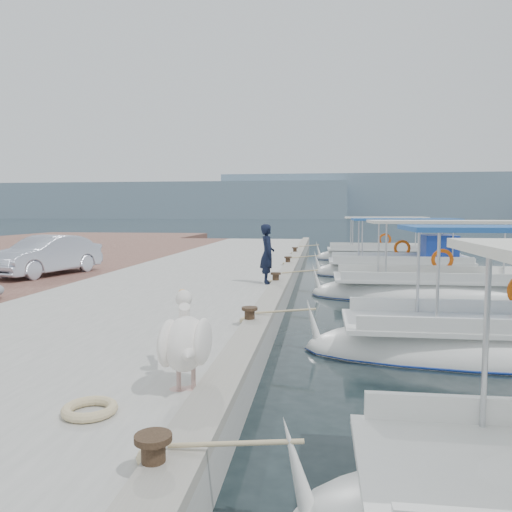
{
  "coord_description": "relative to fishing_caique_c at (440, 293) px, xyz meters",
  "views": [
    {
      "loc": [
        0.86,
        -11.91,
        2.46
      ],
      "look_at": [
        -1.0,
        2.33,
        1.2
      ],
      "focal_mm": 35.0,
      "sensor_mm": 36.0,
      "label": 1
    }
  ],
  "objects": [
    {
      "name": "fisherman",
      "position": [
        -4.9,
        -1.25,
        1.2
      ],
      "size": [
        0.53,
        0.68,
        1.64
      ],
      "primitive_type": "imported",
      "rotation": [
        0.0,
        0.0,
        1.82
      ],
      "color": "black",
      "rests_on": "concrete_quay"
    },
    {
      "name": "fishing_caique_d",
      "position": [
        -0.32,
        5.05,
        0.07
      ],
      "size": [
        6.56,
        2.34,
        2.83
      ],
      "color": "white",
      "rests_on": "ground"
    },
    {
      "name": "cobblestone_strip",
      "position": [
        -12.3,
        2.08,
        0.13
      ],
      "size": [
        4.0,
        40.0,
        0.5
      ],
      "primitive_type": "cube",
      "color": "brown",
      "rests_on": "ground"
    },
    {
      "name": "distant_hills",
      "position": [
        25.31,
        198.58,
        7.49
      ],
      "size": [
        330.0,
        60.0,
        18.0
      ],
      "color": "gray",
      "rests_on": "ground"
    },
    {
      "name": "fishing_caique_c",
      "position": [
        0.0,
        0.0,
        0.0
      ],
      "size": [
        7.42,
        2.45,
        2.83
      ],
      "color": "white",
      "rests_on": "ground"
    },
    {
      "name": "pelican",
      "position": [
        -4.91,
        -9.58,
        0.92
      ],
      "size": [
        0.68,
        1.37,
        1.06
      ],
      "color": "tan",
      "rests_on": "concrete_quay"
    },
    {
      "name": "parked_car",
      "position": [
        -11.98,
        -0.25,
        0.99
      ],
      "size": [
        2.24,
        3.96,
        1.23
      ],
      "primitive_type": "imported",
      "rotation": [
        0.0,
        0.0,
        -0.26
      ],
      "color": "silver",
      "rests_on": "cobblestone_strip"
    },
    {
      "name": "rope_coil",
      "position": [
        -5.65,
        -10.38,
        0.43
      ],
      "size": [
        0.54,
        0.54,
        0.1
      ],
      "primitive_type": "torus",
      "color": "#C6B284",
      "rests_on": "concrete_quay"
    },
    {
      "name": "ground",
      "position": [
        -4.3,
        -2.92,
        -0.12
      ],
      "size": [
        400.0,
        400.0,
        0.0
      ],
      "primitive_type": "plane",
      "color": "black",
      "rests_on": "ground"
    },
    {
      "name": "concrete_quay",
      "position": [
        -7.3,
        2.08,
        0.13
      ],
      "size": [
        6.0,
        40.0,
        0.5
      ],
      "primitive_type": "cube",
      "color": "#9B9B96",
      "rests_on": "ground"
    },
    {
      "name": "quay_curb",
      "position": [
        -4.52,
        2.08,
        0.44
      ],
      "size": [
        0.44,
        40.0,
        0.12
      ],
      "primitive_type": "cube",
      "color": "gray",
      "rests_on": "concrete_quay"
    },
    {
      "name": "mooring_bollards",
      "position": [
        -4.65,
        -1.42,
        0.57
      ],
      "size": [
        0.28,
        20.28,
        0.33
      ],
      "color": "black",
      "rests_on": "concrete_quay"
    },
    {
      "name": "fishing_caique_e",
      "position": [
        -0.31,
        11.68,
        0.0
      ],
      "size": [
        6.8,
        2.15,
        2.83
      ],
      "color": "white",
      "rests_on": "ground"
    }
  ]
}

